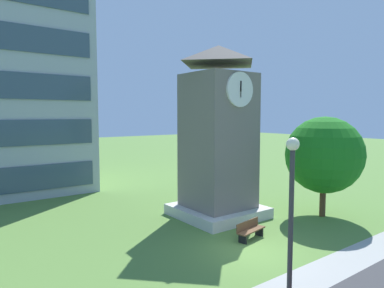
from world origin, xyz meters
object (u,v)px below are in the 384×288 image
clock_tower (218,142)px  park_bench (250,230)px  tree_near_tower (324,155)px  street_lamp (291,210)px

clock_tower → park_bench: clock_tower is taller
park_bench → tree_near_tower: size_ratio=0.31×
street_lamp → tree_near_tower: size_ratio=0.91×
street_lamp → park_bench: bearing=52.8°
clock_tower → street_lamp: size_ratio=1.86×
clock_tower → street_lamp: clock_tower is taller
park_bench → street_lamp: 7.55m
park_bench → tree_near_tower: 7.03m
park_bench → clock_tower: bearing=72.0°
tree_near_tower → clock_tower: bearing=143.2°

